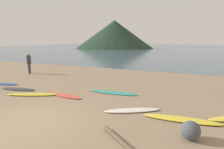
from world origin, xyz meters
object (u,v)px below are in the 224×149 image
Objects in this scene: surfboard_5 at (113,92)px; surfboard_7 at (181,119)px; driftwood_log at (118,139)px; surfboard_4 at (66,96)px; person_1 at (29,61)px; surfboard_6 at (132,110)px; beach_rock_near at (191,130)px; surfboard_1 at (3,84)px; surfboard_3 at (33,94)px; surfboard_2 at (18,89)px.

surfboard_7 is (3.50, -2.06, 0.02)m from surfboard_5.
driftwood_log is at bearing -129.56° from surfboard_7.
person_1 reaches higher than surfboard_4.
surfboard_5 is 2.61m from surfboard_6.
beach_rock_near reaches higher than surfboard_5.
beach_rock_near is (5.66, -1.78, 0.22)m from surfboard_4.
surfboard_4 is (5.10, -0.39, 0.01)m from surfboard_1.
surfboard_5 is 1.22× the size of surfboard_6.
beach_rock_near is at bearing -11.94° from surfboard_4.
surfboard_3 is (3.53, -0.93, 0.02)m from surfboard_1.
surfboard_6 is (1.73, -1.95, 0.01)m from surfboard_5.
surfboard_5 is 8.86m from person_1.
surfboard_3 is 5.89m from driftwood_log.
surfboard_4 is 4.74m from driftwood_log.
beach_rock_near is (12.33, -5.60, -0.73)m from person_1.
driftwood_log is at bearing -29.46° from surfboard_2.
surfboard_5 is 5.09× the size of beach_rock_near.
surfboard_6 is at bearing -2.16° from surfboard_4.
surfboard_5 is 1.75× the size of driftwood_log.
surfboard_3 is at bearing 174.08° from surfboard_7.
beach_rock_near is at bearing -79.53° from surfboard_7.
surfboard_3 is at bearing -152.95° from surfboard_5.
beach_rock_near is at bearing -63.44° from surfboard_6.
surfboard_4 is 5.94m from beach_rock_near.
person_1 is at bearing 160.95° from surfboard_5.
person_1 is at bearing 122.02° from surfboard_2.
surfboard_2 is 0.99× the size of surfboard_6.
person_1 is at bearing 114.28° from surfboard_3.
beach_rock_near is (7.24, -1.24, 0.21)m from surfboard_3.
surfboard_4 is at bearing 140.59° from surfboard_6.
surfboard_3 is 0.94× the size of surfboard_5.
surfboard_6 is 2.48m from beach_rock_near.
surfboard_2 is 0.87× the size of surfboard_3.
surfboard_7 is at bearing 105.93° from beach_rock_near.
driftwood_log is (-1.42, -2.10, 0.01)m from surfboard_7.
driftwood_log is 2.91× the size of beach_rock_near.
person_1 is (-8.49, 2.35, 0.96)m from surfboard_5.
surfboard_5 is at bearing -4.00° from surfboard_1.
surfboard_5 is (5.02, 1.58, -0.00)m from surfboard_2.
driftwood_log is at bearing -29.04° from surfboard_4.
surfboard_3 is 6.90m from surfboard_7.
surfboard_7 reaches higher than surfboard_5.
surfboard_2 is at bearing -172.60° from surfboard_4.
surfboard_7 is at bearing -34.07° from surfboard_5.
surfboard_4 is at bearing 162.56° from beach_rock_near.
beach_rock_near reaches higher than driftwood_log.
surfboard_2 is at bearing 171.26° from surfboard_7.
surfboard_3 is 1.66m from surfboard_4.
person_1 reaches higher than surfboard_3.
person_1 reaches higher than beach_rock_near.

